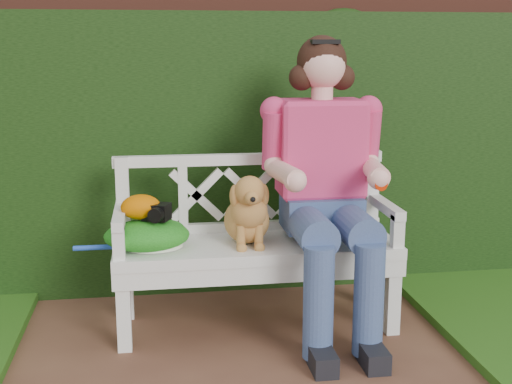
{
  "coord_description": "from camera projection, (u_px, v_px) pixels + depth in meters",
  "views": [
    {
      "loc": [
        -0.38,
        -2.44,
        1.52
      ],
      "look_at": [
        0.14,
        1.04,
        0.75
      ],
      "focal_mm": 48.0,
      "sensor_mm": 36.0,
      "label": 1
    }
  ],
  "objects": [
    {
      "name": "brick_wall",
      "position": [
        213.0,
        110.0,
        4.34
      ],
      "size": [
        10.0,
        0.3,
        2.2
      ],
      "primitive_type": "cube",
      "color": "brown",
      "rests_on": "ground"
    },
    {
      "name": "ivy_hedge",
      "position": [
        217.0,
        155.0,
        4.18
      ],
      "size": [
        10.0,
        0.18,
        1.7
      ],
      "primitive_type": "cube",
      "color": "#1F3E12",
      "rests_on": "ground"
    },
    {
      "name": "garden_bench",
      "position": [
        256.0,
        284.0,
        3.71
      ],
      "size": [
        1.58,
        0.6,
        0.48
      ],
      "primitive_type": null,
      "rotation": [
        0.0,
        0.0,
        0.0
      ],
      "color": "white",
      "rests_on": "ground"
    },
    {
      "name": "seated_woman",
      "position": [
        323.0,
        180.0,
        3.62
      ],
      "size": [
        0.99,
        1.1,
        1.61
      ],
      "primitive_type": null,
      "rotation": [
        0.0,
        0.0,
        -0.41
      ],
      "color": "#F4527A",
      "rests_on": "ground"
    },
    {
      "name": "dog",
      "position": [
        247.0,
        208.0,
        3.57
      ],
      "size": [
        0.29,
        0.37,
        0.39
      ],
      "primitive_type": null,
      "rotation": [
        0.0,
        0.0,
        0.08
      ],
      "color": "#996940",
      "rests_on": "garden_bench"
    },
    {
      "name": "tennis_racket",
      "position": [
        148.0,
        245.0,
        3.54
      ],
      "size": [
        0.59,
        0.25,
        0.03
      ],
      "primitive_type": null,
      "rotation": [
        0.0,
        0.0,
        0.02
      ],
      "color": "white",
      "rests_on": "garden_bench"
    },
    {
      "name": "green_bag",
      "position": [
        147.0,
        235.0,
        3.51
      ],
      "size": [
        0.52,
        0.46,
        0.15
      ],
      "primitive_type": null,
      "rotation": [
        0.0,
        0.0,
        -0.32
      ],
      "color": "#27771A",
      "rests_on": "garden_bench"
    },
    {
      "name": "camera_item",
      "position": [
        157.0,
        212.0,
        3.5
      ],
      "size": [
        0.16,
        0.14,
        0.09
      ],
      "primitive_type": "cube",
      "rotation": [
        0.0,
        0.0,
        -0.41
      ],
      "color": "black",
      "rests_on": "green_bag"
    },
    {
      "name": "baseball_glove",
      "position": [
        141.0,
        207.0,
        3.51
      ],
      "size": [
        0.25,
        0.22,
        0.13
      ],
      "primitive_type": "ellipsoid",
      "rotation": [
        0.0,
        0.0,
        0.43
      ],
      "color": "#C25E00",
      "rests_on": "green_bag"
    }
  ]
}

